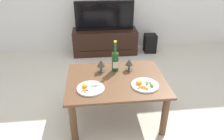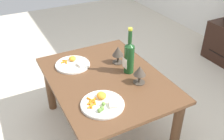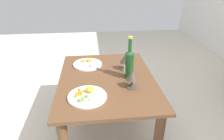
{
  "view_description": "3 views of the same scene",
  "coord_description": "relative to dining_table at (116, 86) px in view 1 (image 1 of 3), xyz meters",
  "views": [
    {
      "loc": [
        -0.24,
        -1.86,
        1.65
      ],
      "look_at": [
        -0.04,
        0.03,
        0.59
      ],
      "focal_mm": 33.35,
      "sensor_mm": 36.0,
      "label": 1
    },
    {
      "loc": [
        1.39,
        -0.67,
        1.54
      ],
      "look_at": [
        0.04,
        0.03,
        0.58
      ],
      "focal_mm": 40.7,
      "sensor_mm": 36.0,
      "label": 2
    },
    {
      "loc": [
        1.45,
        -0.11,
        1.3
      ],
      "look_at": [
        -0.04,
        0.05,
        0.55
      ],
      "focal_mm": 31.65,
      "sensor_mm": 36.0,
      "label": 3
    }
  ],
  "objects": [
    {
      "name": "dining_table",
      "position": [
        0.0,
        0.0,
        0.0
      ],
      "size": [
        1.03,
        0.79,
        0.5
      ],
      "color": "brown",
      "rests_on": "ground_plane"
    },
    {
      "name": "goblet_right",
      "position": [
        0.17,
        0.18,
        0.18
      ],
      "size": [
        0.09,
        0.09,
        0.14
      ],
      "color": "#473D33",
      "rests_on": "dining_table"
    },
    {
      "name": "ground_plane",
      "position": [
        0.0,
        0.0,
        -0.41
      ],
      "size": [
        6.4,
        6.4,
        0.0
      ],
      "primitive_type": "plane",
      "color": "beige"
    },
    {
      "name": "dinner_plate_right",
      "position": [
        0.27,
        -0.16,
        0.1
      ],
      "size": [
        0.28,
        0.28,
        0.05
      ],
      "color": "white",
      "rests_on": "dining_table"
    },
    {
      "name": "dinner_plate_left",
      "position": [
        -0.27,
        -0.16,
        0.1
      ],
      "size": [
        0.27,
        0.27,
        0.05
      ],
      "color": "white",
      "rests_on": "dining_table"
    },
    {
      "name": "goblet_left",
      "position": [
        -0.15,
        0.18,
        0.19
      ],
      "size": [
        0.09,
        0.09,
        0.14
      ],
      "color": "#473D33",
      "rests_on": "dining_table"
    },
    {
      "name": "wine_bottle",
      "position": [
        0.01,
        0.19,
        0.23
      ],
      "size": [
        0.07,
        0.08,
        0.36
      ],
      "color": "#19471E",
      "rests_on": "dining_table"
    },
    {
      "name": "floor_speaker",
      "position": [
        0.87,
        1.76,
        -0.24
      ],
      "size": [
        0.23,
        0.23,
        0.34
      ],
      "primitive_type": "cube",
      "rotation": [
        0.0,
        0.0,
        -0.04
      ],
      "color": "black",
      "rests_on": "ground_plane"
    },
    {
      "name": "tv_screen",
      "position": [
        0.02,
        1.79,
        0.3
      ],
      "size": [
        1.04,
        0.05,
        0.51
      ],
      "color": "black",
      "rests_on": "tv_stand"
    },
    {
      "name": "tv_stand",
      "position": [
        0.02,
        1.8,
        -0.18
      ],
      "size": [
        1.17,
        0.41,
        0.45
      ],
      "color": "black",
      "rests_on": "ground_plane"
    }
  ]
}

